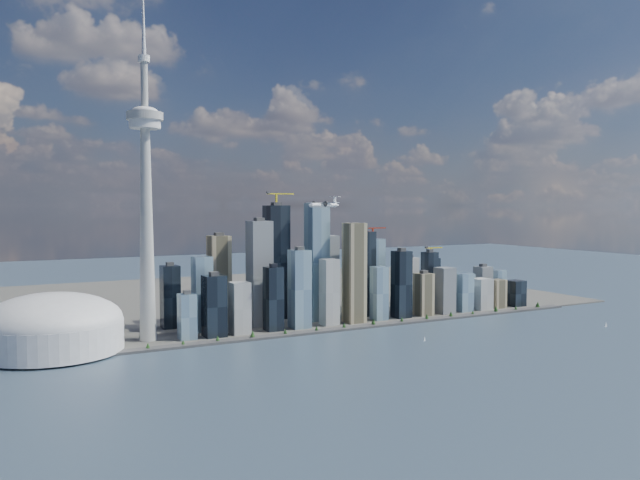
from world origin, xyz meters
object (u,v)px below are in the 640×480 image
needle_tower (146,193)px  sailboat_east (606,325)px  dome_stadium (52,327)px  airplane (324,205)px  sailboat_west (425,339)px

needle_tower → sailboat_east: 826.60m
sailboat_east → dome_stadium: bearing=154.2°
needle_tower → airplane: size_ratio=7.59×
needle_tower → dome_stadium: (-140.00, -10.00, -196.40)m
needle_tower → airplane: (271.20, -83.11, -17.73)m
needle_tower → airplane: needle_tower is taller
needle_tower → airplane: bearing=-17.0°
airplane → sailboat_east: (480.15, -171.26, -214.73)m
dome_stadium → sailboat_east: size_ratio=18.99×
needle_tower → airplane: 284.20m
airplane → sailboat_west: bearing=-63.4°
sailboat_west → sailboat_east: (358.12, -57.19, 0.77)m
sailboat_west → sailboat_east: sailboat_east is taller
airplane → sailboat_east: size_ratio=6.89×
needle_tower → dome_stadium: 241.40m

